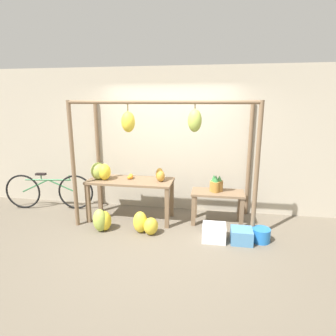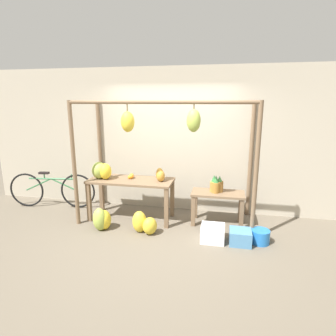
{
  "view_description": "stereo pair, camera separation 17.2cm",
  "coord_description": "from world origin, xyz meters",
  "views": [
    {
      "loc": [
        0.87,
        -4.03,
        2.16
      ],
      "look_at": [
        0.06,
        0.71,
        1.01
      ],
      "focal_mm": 30.0,
      "sensor_mm": 36.0,
      "label": 1
    },
    {
      "loc": [
        1.03,
        -3.99,
        2.16
      ],
      "look_at": [
        0.06,
        0.71,
        1.01
      ],
      "focal_mm": 30.0,
      "sensor_mm": 36.0,
      "label": 2
    }
  ],
  "objects": [
    {
      "name": "ground_plane",
      "position": [
        0.0,
        0.0,
        0.0
      ],
      "size": [
        20.0,
        20.0,
        0.0
      ],
      "primitive_type": "plane",
      "color": "#665B4C"
    },
    {
      "name": "shop_wall_back",
      "position": [
        0.0,
        1.42,
        1.4
      ],
      "size": [
        8.0,
        0.08,
        2.8
      ],
      "color": "#B2A893",
      "rests_on": "ground_plane"
    },
    {
      "name": "stall_awning",
      "position": [
        0.01,
        0.56,
        1.49
      ],
      "size": [
        3.08,
        1.17,
        2.17
      ],
      "color": "brown",
      "rests_on": "ground_plane"
    },
    {
      "name": "display_table_main",
      "position": [
        -0.63,
        0.71,
        0.64
      ],
      "size": [
        1.55,
        0.63,
        0.76
      ],
      "color": "brown",
      "rests_on": "ground_plane"
    },
    {
      "name": "display_table_side",
      "position": [
        0.95,
        0.8,
        0.46
      ],
      "size": [
        0.92,
        0.46,
        0.59
      ],
      "color": "brown",
      "rests_on": "ground_plane"
    },
    {
      "name": "banana_pile_on_table",
      "position": [
        -1.17,
        0.66,
        0.91
      ],
      "size": [
        0.44,
        0.36,
        0.31
      ],
      "color": "yellow",
      "rests_on": "display_table_main"
    },
    {
      "name": "orange_pile",
      "position": [
        -0.65,
        0.79,
        0.8
      ],
      "size": [
        0.11,
        0.18,
        0.09
      ],
      "color": "orange",
      "rests_on": "display_table_main"
    },
    {
      "name": "pineapple_cluster",
      "position": [
        0.91,
        0.81,
        0.72
      ],
      "size": [
        0.23,
        0.19,
        0.31
      ],
      "color": "olive",
      "rests_on": "display_table_side"
    },
    {
      "name": "banana_pile_ground_left",
      "position": [
        -0.99,
        0.16,
        0.17
      ],
      "size": [
        0.36,
        0.39,
        0.39
      ],
      "color": "yellow",
      "rests_on": "ground_plane"
    },
    {
      "name": "banana_pile_ground_right",
      "position": [
        -0.23,
        0.17,
        0.17
      ],
      "size": [
        0.48,
        0.33,
        0.37
      ],
      "color": "gold",
      "rests_on": "ground_plane"
    },
    {
      "name": "fruit_crate_white",
      "position": [
        0.9,
        0.13,
        0.13
      ],
      "size": [
        0.37,
        0.35,
        0.25
      ],
      "color": "silver",
      "rests_on": "ground_plane"
    },
    {
      "name": "blue_bucket",
      "position": [
        1.63,
        0.21,
        0.11
      ],
      "size": [
        0.29,
        0.29,
        0.21
      ],
      "color": "blue",
      "rests_on": "ground_plane"
    },
    {
      "name": "parked_bicycle",
      "position": [
        -2.43,
        0.94,
        0.37
      ],
      "size": [
        1.79,
        0.28,
        0.75
      ],
      "color": "black",
      "rests_on": "ground_plane"
    },
    {
      "name": "papaya_pile",
      "position": [
        -0.08,
        0.71,
        0.87
      ],
      "size": [
        0.21,
        0.21,
        0.24
      ],
      "color": "gold",
      "rests_on": "display_table_main"
    },
    {
      "name": "fruit_crate_purple",
      "position": [
        1.33,
        0.12,
        0.11
      ],
      "size": [
        0.33,
        0.31,
        0.23
      ],
      "color": "#4C84B2",
      "rests_on": "ground_plane"
    }
  ]
}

